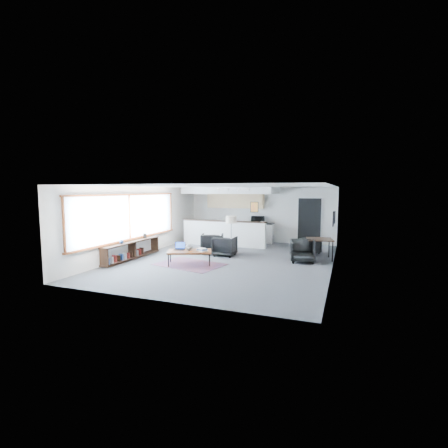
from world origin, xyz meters
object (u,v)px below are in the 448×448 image
(coffee_table, at_px, (190,252))
(dining_chair_far, at_px, (310,247))
(floor_lamp, at_px, (231,221))
(dining_table, at_px, (320,241))
(laptop, at_px, (180,247))
(armchair_left, at_px, (212,243))
(armchair_right, at_px, (225,245))
(book_stack, at_px, (202,250))
(dining_chair_near, at_px, (302,252))
(ceramic_pot, at_px, (189,247))
(microwave, at_px, (258,219))

(coffee_table, distance_m, dining_chair_far, 4.81)
(floor_lamp, height_order, dining_table, floor_lamp)
(laptop, bearing_deg, dining_chair_far, 22.69)
(armchair_left, xyz_separation_m, armchair_right, (0.63, -0.26, -0.02))
(armchair_left, bearing_deg, laptop, 61.58)
(floor_lamp, bearing_deg, book_stack, -96.41)
(armchair_right, bearing_deg, dining_chair_near, 176.84)
(ceramic_pot, height_order, dining_chair_far, ceramic_pot)
(dining_table, height_order, microwave, microwave)
(dining_chair_near, relative_size, dining_chair_far, 1.24)
(laptop, relative_size, dining_chair_far, 0.70)
(dining_chair_near, distance_m, dining_chair_far, 1.53)
(armchair_right, relative_size, dining_table, 0.78)
(armchair_right, distance_m, dining_chair_near, 2.87)
(floor_lamp, bearing_deg, laptop, -116.23)
(book_stack, bearing_deg, dining_chair_near, 28.48)
(floor_lamp, bearing_deg, dining_chair_near, -10.83)
(armchair_left, bearing_deg, book_stack, 85.44)
(laptop, xyz_separation_m, dining_chair_far, (3.95, 3.16, -0.25))
(laptop, bearing_deg, armchair_right, 43.60)
(ceramic_pot, xyz_separation_m, armchair_left, (-0.05, 2.08, -0.16))
(laptop, height_order, ceramic_pot, laptop)
(dining_table, bearing_deg, ceramic_pot, -148.11)
(book_stack, bearing_deg, microwave, 84.34)
(dining_chair_near, bearing_deg, book_stack, -163.46)
(dining_chair_near, bearing_deg, armchair_left, 163.00)
(laptop, height_order, microwave, microwave)
(dining_table, distance_m, microwave, 4.16)
(dining_chair_far, bearing_deg, book_stack, 67.97)
(book_stack, relative_size, microwave, 0.67)
(dining_chair_far, bearing_deg, laptop, 61.25)
(book_stack, height_order, dining_chair_far, dining_chair_far)
(coffee_table, bearing_deg, book_stack, -13.95)
(ceramic_pot, relative_size, dining_chair_far, 0.40)
(book_stack, height_order, microwave, microwave)
(floor_lamp, bearing_deg, armchair_right, -99.34)
(armchair_right, xyz_separation_m, floor_lamp, (0.08, 0.48, 0.87))
(ceramic_pot, distance_m, armchair_left, 2.09)
(armchair_right, bearing_deg, coffee_table, 69.61)
(dining_table, distance_m, dining_chair_far, 1.01)
(book_stack, distance_m, dining_table, 4.25)
(book_stack, height_order, dining_table, dining_table)
(coffee_table, relative_size, ceramic_pot, 6.97)
(ceramic_pot, xyz_separation_m, armchair_right, (0.58, 1.82, -0.18))
(laptop, relative_size, ceramic_pot, 1.75)
(dining_chair_near, relative_size, microwave, 1.26)
(armchair_left, distance_m, armchair_right, 0.68)
(laptop, distance_m, floor_lamp, 2.53)
(book_stack, distance_m, dining_chair_near, 3.45)
(coffee_table, height_order, dining_table, dining_table)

